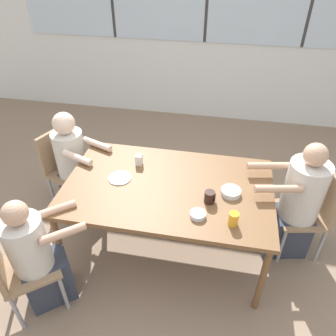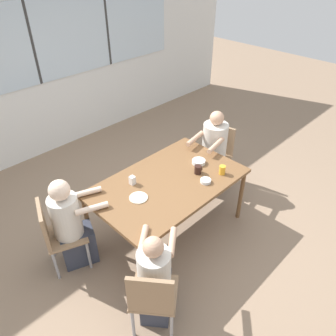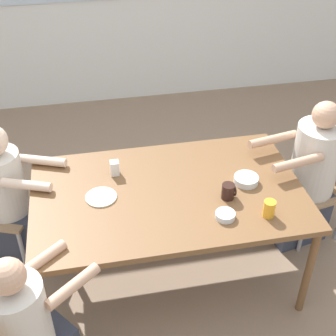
{
  "view_description": "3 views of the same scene",
  "coord_description": "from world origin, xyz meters",
  "px_view_note": "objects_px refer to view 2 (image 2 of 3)",
  "views": [
    {
      "loc": [
        0.39,
        -2.02,
        2.48
      ],
      "look_at": [
        0.0,
        0.0,
        0.94
      ],
      "focal_mm": 35.0,
      "sensor_mm": 36.0,
      "label": 1
    },
    {
      "loc": [
        -2.03,
        -2.03,
        2.97
      ],
      "look_at": [
        0.0,
        0.0,
        0.94
      ],
      "focal_mm": 35.0,
      "sensor_mm": 36.0,
      "label": 2
    },
    {
      "loc": [
        -0.44,
        -2.23,
        2.61
      ],
      "look_at": [
        0.0,
        0.0,
        0.94
      ],
      "focal_mm": 50.0,
      "sensor_mm": 36.0,
      "label": 3
    }
  ],
  "objects_px": {
    "person_woman_green_shirt": "(212,155)",
    "milk_carton_small": "(132,180)",
    "juice_glass": "(222,170)",
    "chair_for_man_teal_shirt": "(55,232)",
    "person_man_teal_shirt": "(72,227)",
    "chair_for_man_blue_shirt": "(152,297)",
    "person_man_blue_shirt": "(155,282)",
    "bowl_cereal": "(199,162)",
    "bowl_white_shallow": "(206,181)",
    "coffee_mug": "(198,169)",
    "chair_for_woman_green_shirt": "(218,150)"
  },
  "relations": [
    {
      "from": "person_man_blue_shirt",
      "to": "person_man_teal_shirt",
      "type": "bearing_deg",
      "value": 150.08
    },
    {
      "from": "milk_carton_small",
      "to": "bowl_white_shallow",
      "type": "xyz_separation_m",
      "value": [
        0.59,
        -0.55,
        -0.03
      ]
    },
    {
      "from": "milk_carton_small",
      "to": "bowl_cereal",
      "type": "distance_m",
      "value": 0.85
    },
    {
      "from": "juice_glass",
      "to": "bowl_cereal",
      "type": "relative_size",
      "value": 0.67
    },
    {
      "from": "bowl_white_shallow",
      "to": "bowl_cereal",
      "type": "relative_size",
      "value": 0.74
    },
    {
      "from": "person_woman_green_shirt",
      "to": "person_man_blue_shirt",
      "type": "relative_size",
      "value": 1.09
    },
    {
      "from": "chair_for_man_teal_shirt",
      "to": "person_man_teal_shirt",
      "type": "relative_size",
      "value": 0.77
    },
    {
      "from": "milk_carton_small",
      "to": "bowl_white_shallow",
      "type": "relative_size",
      "value": 0.84
    },
    {
      "from": "chair_for_man_teal_shirt",
      "to": "coffee_mug",
      "type": "bearing_deg",
      "value": 90.06
    },
    {
      "from": "bowl_white_shallow",
      "to": "bowl_cereal",
      "type": "xyz_separation_m",
      "value": [
        0.23,
        0.3,
        0.0
      ]
    },
    {
      "from": "person_woman_green_shirt",
      "to": "chair_for_woman_green_shirt",
      "type": "bearing_deg",
      "value": -90.0
    },
    {
      "from": "person_man_teal_shirt",
      "to": "chair_for_man_teal_shirt",
      "type": "bearing_deg",
      "value": -90.0
    },
    {
      "from": "coffee_mug",
      "to": "milk_carton_small",
      "type": "relative_size",
      "value": 1.01
    },
    {
      "from": "coffee_mug",
      "to": "chair_for_man_teal_shirt",
      "type": "bearing_deg",
      "value": 159.13
    },
    {
      "from": "coffee_mug",
      "to": "person_woman_green_shirt",
      "type": "bearing_deg",
      "value": 25.3
    },
    {
      "from": "bowl_white_shallow",
      "to": "bowl_cereal",
      "type": "bearing_deg",
      "value": 52.48
    },
    {
      "from": "chair_for_man_blue_shirt",
      "to": "person_man_teal_shirt",
      "type": "bearing_deg",
      "value": 143.15
    },
    {
      "from": "chair_for_man_teal_shirt",
      "to": "person_man_blue_shirt",
      "type": "distance_m",
      "value": 1.19
    },
    {
      "from": "chair_for_man_blue_shirt",
      "to": "person_man_blue_shirt",
      "type": "relative_size",
      "value": 0.81
    },
    {
      "from": "chair_for_man_blue_shirt",
      "to": "chair_for_man_teal_shirt",
      "type": "height_order",
      "value": "same"
    },
    {
      "from": "juice_glass",
      "to": "person_woman_green_shirt",
      "type": "bearing_deg",
      "value": 45.24
    },
    {
      "from": "chair_for_man_teal_shirt",
      "to": "bowl_cereal",
      "type": "xyz_separation_m",
      "value": [
        1.69,
        -0.46,
        0.28
      ]
    },
    {
      "from": "chair_for_woman_green_shirt",
      "to": "chair_for_man_blue_shirt",
      "type": "bearing_deg",
      "value": 103.97
    },
    {
      "from": "chair_for_man_blue_shirt",
      "to": "person_man_teal_shirt",
      "type": "relative_size",
      "value": 0.77
    },
    {
      "from": "chair_for_man_teal_shirt",
      "to": "person_woman_green_shirt",
      "type": "relative_size",
      "value": 0.74
    },
    {
      "from": "chair_for_man_teal_shirt",
      "to": "milk_carton_small",
      "type": "distance_m",
      "value": 0.95
    },
    {
      "from": "person_woman_green_shirt",
      "to": "bowl_cereal",
      "type": "height_order",
      "value": "person_woman_green_shirt"
    },
    {
      "from": "chair_for_woman_green_shirt",
      "to": "person_man_blue_shirt",
      "type": "height_order",
      "value": "person_man_blue_shirt"
    },
    {
      "from": "chair_for_woman_green_shirt",
      "to": "bowl_white_shallow",
      "type": "xyz_separation_m",
      "value": [
        -0.96,
        -0.55,
        0.27
      ]
    },
    {
      "from": "chair_for_man_blue_shirt",
      "to": "coffee_mug",
      "type": "height_order",
      "value": "coffee_mug"
    },
    {
      "from": "chair_for_man_blue_shirt",
      "to": "coffee_mug",
      "type": "distance_m",
      "value": 1.52
    },
    {
      "from": "coffee_mug",
      "to": "milk_carton_small",
      "type": "xyz_separation_m",
      "value": [
        -0.66,
        0.37,
        -0.0
      ]
    },
    {
      "from": "bowl_cereal",
      "to": "juice_glass",
      "type": "bearing_deg",
      "value": -85.3
    },
    {
      "from": "bowl_cereal",
      "to": "person_woman_green_shirt",
      "type": "bearing_deg",
      "value": 21.14
    },
    {
      "from": "chair_for_man_teal_shirt",
      "to": "bowl_white_shallow",
      "type": "bearing_deg",
      "value": 83.54
    },
    {
      "from": "person_man_teal_shirt",
      "to": "person_woman_green_shirt",
      "type": "bearing_deg",
      "value": 105.97
    },
    {
      "from": "person_man_blue_shirt",
      "to": "milk_carton_small",
      "type": "distance_m",
      "value": 1.13
    },
    {
      "from": "person_woman_green_shirt",
      "to": "person_man_teal_shirt",
      "type": "xyz_separation_m",
      "value": [
        -2.1,
        0.18,
        -0.01
      ]
    },
    {
      "from": "bowl_white_shallow",
      "to": "coffee_mug",
      "type": "bearing_deg",
      "value": 67.87
    },
    {
      "from": "person_woman_green_shirt",
      "to": "milk_carton_small",
      "type": "bearing_deg",
      "value": 77.66
    },
    {
      "from": "person_man_teal_shirt",
      "to": "coffee_mug",
      "type": "relative_size",
      "value": 11.16
    },
    {
      "from": "coffee_mug",
      "to": "person_man_blue_shirt",
      "type": "bearing_deg",
      "value": -155.12
    },
    {
      "from": "juice_glass",
      "to": "chair_for_man_teal_shirt",
      "type": "bearing_deg",
      "value": 155.34
    },
    {
      "from": "juice_glass",
      "to": "milk_carton_small",
      "type": "height_order",
      "value": "juice_glass"
    },
    {
      "from": "chair_for_man_teal_shirt",
      "to": "milk_carton_small",
      "type": "xyz_separation_m",
      "value": [
        0.87,
        -0.21,
        0.3
      ]
    },
    {
      "from": "chair_for_man_blue_shirt",
      "to": "milk_carton_small",
      "type": "bearing_deg",
      "value": 107.95
    },
    {
      "from": "chair_for_woman_green_shirt",
      "to": "person_man_blue_shirt",
      "type": "relative_size",
      "value": 0.81
    },
    {
      "from": "chair_for_woman_green_shirt",
      "to": "juice_glass",
      "type": "relative_size",
      "value": 8.03
    },
    {
      "from": "chair_for_man_teal_shirt",
      "to": "juice_glass",
      "type": "xyz_separation_m",
      "value": [
        1.71,
        -0.79,
        0.31
      ]
    },
    {
      "from": "person_man_blue_shirt",
      "to": "person_man_teal_shirt",
      "type": "distance_m",
      "value": 1.1
    }
  ]
}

